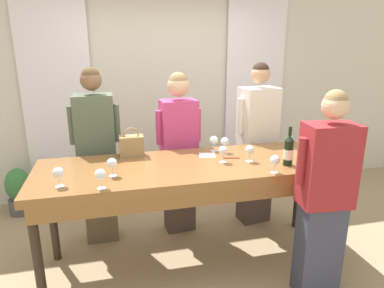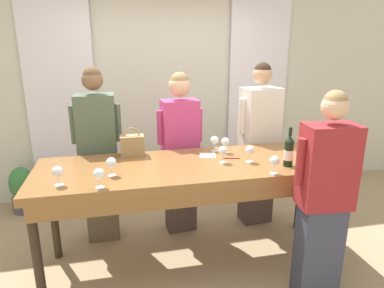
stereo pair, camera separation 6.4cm
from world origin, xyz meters
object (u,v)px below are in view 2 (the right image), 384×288
(handbag, at_px, (132,145))
(potted_plant, at_px, (22,189))
(guest_pink_top, at_px, (180,151))
(wine_glass_center_mid, at_px, (99,174))
(tasting_bar, at_px, (195,174))
(wine_glass_center_left, at_px, (111,163))
(wine_glass_center_right, at_px, (58,172))
(wine_glass_back_left, at_px, (274,161))
(wine_bottle, at_px, (289,152))
(guest_cream_sweater, at_px, (258,144))
(wine_glass_front_left, at_px, (225,142))
(wine_glass_front_right, at_px, (250,151))
(host_pouring, at_px, (324,199))
(guest_olive_jacket, at_px, (98,155))
(wine_glass_front_mid, at_px, (214,141))
(wine_glass_back_mid, at_px, (223,151))

(handbag, bearing_deg, potted_plant, 139.58)
(guest_pink_top, bearing_deg, wine_glass_center_mid, -127.77)
(tasting_bar, height_order, wine_glass_center_left, wine_glass_center_left)
(wine_glass_center_right, bearing_deg, wine_glass_back_left, -4.25)
(wine_bottle, xyz_separation_m, guest_cream_sweater, (0.11, 0.86, -0.19))
(wine_glass_back_left, bearing_deg, guest_cream_sweater, 73.24)
(wine_bottle, height_order, handbag, wine_bottle)
(tasting_bar, relative_size, guest_pink_top, 1.56)
(handbag, relative_size, wine_glass_center_mid, 1.80)
(wine_glass_center_right, bearing_deg, wine_glass_front_left, 18.62)
(wine_glass_front_right, xyz_separation_m, host_pouring, (0.38, -0.56, -0.23))
(tasting_bar, relative_size, host_pouring, 1.59)
(wine_glass_center_mid, xyz_separation_m, guest_pink_top, (0.77, 0.99, -0.19))
(guest_olive_jacket, bearing_deg, potted_plant, 140.31)
(wine_glass_front_mid, xyz_separation_m, wine_glass_center_left, (-0.96, -0.44, 0.00))
(wine_glass_front_mid, bearing_deg, wine_glass_back_left, -66.06)
(wine_glass_front_mid, relative_size, wine_glass_center_right, 1.00)
(handbag, xyz_separation_m, guest_pink_top, (0.50, 0.30, -0.18))
(wine_glass_front_mid, relative_size, wine_glass_center_mid, 1.00)
(guest_pink_top, bearing_deg, wine_glass_center_left, -131.64)
(wine_bottle, distance_m, wine_glass_front_right, 0.32)
(wine_glass_back_left, height_order, host_pouring, host_pouring)
(wine_glass_center_right, bearing_deg, guest_pink_top, 39.75)
(wine_glass_front_right, distance_m, guest_cream_sweater, 0.82)
(wine_glass_center_left, xyz_separation_m, potted_plant, (-1.11, 1.57, -0.80))
(wine_glass_center_mid, height_order, potted_plant, wine_glass_center_mid)
(wine_glass_front_left, relative_size, wine_glass_back_left, 1.00)
(handbag, bearing_deg, tasting_bar, -35.14)
(wine_bottle, relative_size, wine_glass_back_left, 2.25)
(tasting_bar, relative_size, handbag, 9.97)
(wine_glass_center_mid, height_order, guest_pink_top, guest_pink_top)
(tasting_bar, bearing_deg, guest_pink_top, 90.55)
(wine_glass_front_right, xyz_separation_m, wine_glass_back_mid, (-0.23, 0.04, 0.00))
(wine_bottle, relative_size, guest_olive_jacket, 0.19)
(tasting_bar, relative_size, guest_cream_sweater, 1.49)
(wine_glass_center_mid, relative_size, wine_glass_back_mid, 1.00)
(guest_cream_sweater, bearing_deg, wine_glass_center_right, -155.46)
(wine_glass_front_mid, xyz_separation_m, wine_glass_front_right, (0.21, -0.37, -0.00))
(wine_glass_front_right, xyz_separation_m, wine_glass_center_left, (-1.17, -0.07, 0.00))
(guest_pink_top, bearing_deg, wine_glass_back_mid, -69.30)
(wine_glass_center_left, xyz_separation_m, guest_cream_sweater, (1.56, 0.77, -0.17))
(wine_glass_front_mid, height_order, host_pouring, host_pouring)
(guest_cream_sweater, bearing_deg, wine_glass_front_left, -141.79)
(wine_glass_front_mid, xyz_separation_m, host_pouring, (0.59, -0.93, -0.23))
(wine_glass_center_mid, xyz_separation_m, potted_plant, (-1.02, 1.79, -0.80))
(guest_olive_jacket, bearing_deg, wine_glass_center_right, -105.01)
(tasting_bar, bearing_deg, wine_glass_back_mid, -3.14)
(wine_glass_center_left, bearing_deg, guest_cream_sweater, 26.31)
(handbag, xyz_separation_m, wine_glass_front_left, (0.86, -0.11, 0.00))
(wine_glass_front_mid, bearing_deg, guest_olive_jacket, 163.07)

